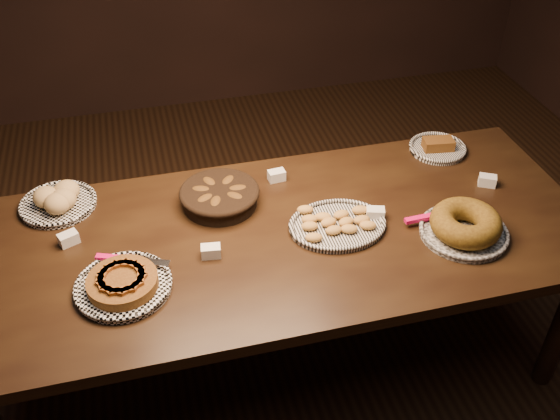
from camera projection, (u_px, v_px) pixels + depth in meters
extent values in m
plane|color=black|center=(281.00, 359.00, 2.82)|extent=(5.00, 5.00, 0.00)
cube|color=black|center=(281.00, 238.00, 2.37)|extent=(2.40, 1.00, 0.05)
cylinder|color=black|center=(17.00, 288.00, 2.69)|extent=(0.08, 0.08, 0.70)
cylinder|color=black|center=(472.00, 212.00, 3.10)|extent=(0.08, 0.08, 0.70)
torus|color=white|center=(123.00, 285.00, 2.11)|extent=(0.33, 0.33, 0.02)
cylinder|color=#45240D|center=(122.00, 282.00, 2.11)|extent=(0.27, 0.27, 0.04)
cube|color=#5E2610|center=(141.00, 275.00, 2.10)|extent=(0.03, 0.08, 0.01)
cube|color=#5E2610|center=(139.00, 269.00, 2.12)|extent=(0.05, 0.09, 0.01)
cube|color=#5E2610|center=(134.00, 265.00, 2.14)|extent=(0.08, 0.07, 0.01)
cube|color=#5E2610|center=(125.00, 263.00, 2.14)|extent=(0.09, 0.04, 0.01)
cube|color=#5E2610|center=(116.00, 265.00, 2.14)|extent=(0.09, 0.04, 0.01)
cube|color=#5E2610|center=(108.00, 269.00, 2.12)|extent=(0.08, 0.07, 0.01)
cube|color=#5E2610|center=(103.00, 275.00, 2.10)|extent=(0.05, 0.08, 0.01)
cube|color=#5E2610|center=(102.00, 282.00, 2.07)|extent=(0.03, 0.08, 0.01)
cube|color=#5E2610|center=(105.00, 287.00, 2.05)|extent=(0.07, 0.08, 0.01)
cube|color=#5E2610|center=(113.00, 290.00, 2.04)|extent=(0.08, 0.06, 0.01)
cube|color=#5E2610|center=(122.00, 290.00, 2.04)|extent=(0.08, 0.02, 0.01)
cube|color=#5E2610|center=(131.00, 287.00, 2.05)|extent=(0.08, 0.06, 0.01)
cube|color=#5E2610|center=(138.00, 282.00, 2.07)|extent=(0.07, 0.08, 0.01)
cube|color=#EA0B61|center=(113.00, 258.00, 2.20)|extent=(0.12, 0.07, 0.02)
cube|color=silver|center=(149.00, 262.00, 2.19)|extent=(0.15, 0.08, 0.00)
torus|color=black|center=(337.00, 224.00, 2.37)|extent=(0.30, 0.30, 0.02)
ellipsoid|color=#9F6C2E|center=(314.00, 237.00, 2.29)|extent=(0.07, 0.05, 0.03)
ellipsoid|color=#9F6C2E|center=(334.00, 230.00, 2.33)|extent=(0.07, 0.04, 0.03)
ellipsoid|color=#9F6C2E|center=(349.00, 229.00, 2.33)|extent=(0.07, 0.06, 0.03)
ellipsoid|color=#9F6C2E|center=(368.00, 225.00, 2.35)|extent=(0.07, 0.06, 0.03)
ellipsoid|color=#9F6C2E|center=(310.00, 226.00, 2.34)|extent=(0.07, 0.05, 0.03)
ellipsoid|color=#9F6C2E|center=(329.00, 222.00, 2.36)|extent=(0.07, 0.05, 0.03)
ellipsoid|color=#9F6C2E|center=(346.00, 222.00, 2.37)|extent=(0.07, 0.06, 0.03)
ellipsoid|color=#9F6C2E|center=(362.00, 220.00, 2.37)|extent=(0.07, 0.04, 0.03)
ellipsoid|color=#9F6C2E|center=(309.00, 219.00, 2.38)|extent=(0.07, 0.05, 0.03)
ellipsoid|color=#9F6C2E|center=(323.00, 217.00, 2.39)|extent=(0.07, 0.06, 0.03)
ellipsoid|color=#9F6C2E|center=(341.00, 214.00, 2.40)|extent=(0.07, 0.05, 0.03)
ellipsoid|color=#9F6C2E|center=(360.00, 210.00, 2.42)|extent=(0.07, 0.05, 0.03)
ellipsoid|color=#9F6C2E|center=(305.00, 210.00, 2.42)|extent=(0.07, 0.05, 0.03)
torus|color=black|center=(464.00, 231.00, 2.34)|extent=(0.33, 0.33, 0.02)
torus|color=brown|center=(466.00, 223.00, 2.31)|extent=(0.28, 0.28, 0.09)
cube|color=#EA0B61|center=(420.00, 218.00, 2.38)|extent=(0.12, 0.03, 0.02)
cube|color=silver|center=(450.00, 213.00, 2.41)|extent=(0.15, 0.04, 0.00)
cylinder|color=black|center=(220.00, 197.00, 2.47)|extent=(0.31, 0.31, 0.07)
torus|color=black|center=(219.00, 192.00, 2.46)|extent=(0.32, 0.32, 0.03)
ellipsoid|color=#301C09|center=(238.00, 191.00, 2.47)|extent=(0.10, 0.06, 0.04)
ellipsoid|color=#301C09|center=(228.00, 183.00, 2.51)|extent=(0.10, 0.11, 0.04)
ellipsoid|color=#301C09|center=(209.00, 184.00, 2.51)|extent=(0.09, 0.11, 0.04)
ellipsoid|color=#301C09|center=(201.00, 192.00, 2.47)|extent=(0.11, 0.08, 0.04)
ellipsoid|color=#301C09|center=(205.00, 201.00, 2.42)|extent=(0.11, 0.09, 0.04)
ellipsoid|color=#301C09|center=(216.00, 204.00, 2.40)|extent=(0.08, 0.11, 0.04)
ellipsoid|color=#301C09|center=(235.00, 198.00, 2.43)|extent=(0.10, 0.10, 0.04)
torus|color=white|center=(58.00, 203.00, 2.47)|extent=(0.30, 0.30, 0.02)
ellipsoid|color=#A7874D|center=(46.00, 197.00, 2.45)|extent=(0.10, 0.10, 0.08)
ellipsoid|color=#A7874D|center=(67.00, 191.00, 2.48)|extent=(0.10, 0.10, 0.08)
ellipsoid|color=#A7874D|center=(57.00, 204.00, 2.41)|extent=(0.10, 0.10, 0.08)
ellipsoid|color=#A7874D|center=(63.00, 199.00, 2.43)|extent=(0.10, 0.10, 0.08)
torus|color=black|center=(438.00, 147.00, 2.79)|extent=(0.25, 0.25, 0.02)
cube|color=#45240D|center=(438.00, 144.00, 2.78)|extent=(0.14, 0.09, 0.05)
cube|color=white|center=(211.00, 251.00, 2.24)|extent=(0.08, 0.05, 0.04)
cube|color=white|center=(277.00, 175.00, 2.61)|extent=(0.07, 0.05, 0.04)
cube|color=white|center=(375.00, 213.00, 2.41)|extent=(0.08, 0.06, 0.04)
cube|color=white|center=(69.00, 239.00, 2.30)|extent=(0.08, 0.07, 0.04)
cube|color=white|center=(487.00, 181.00, 2.59)|extent=(0.08, 0.07, 0.04)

